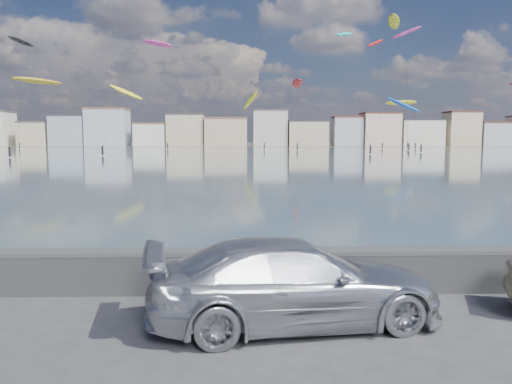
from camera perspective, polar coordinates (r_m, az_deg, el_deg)
The scene contains 18 objects.
ground at distance 9.18m, azimuth -5.87°, elevation -16.63°, with size 700.00×700.00×0.00m, color #333335.
bay_water at distance 99.99m, azimuth -1.84°, elevation 4.23°, with size 500.00×177.00×0.00m, color #364F56.
far_shore_strip at distance 208.46m, azimuth -1.63°, elevation 5.29°, with size 500.00×60.00×0.00m, color #4C473D.
seawall at distance 11.54m, azimuth -4.86°, elevation -8.74°, with size 400.00×0.36×1.08m.
far_buildings at distance 194.44m, azimuth -1.26°, elevation 7.00°, with size 240.79×13.26×14.60m.
car_silver at distance 9.69m, azimuth 4.42°, elevation -10.24°, with size 2.28×5.61×1.63m, color silver.
kitesurfer_0 at distance 174.04m, azimuth 16.26°, elevation 9.73°, with size 10.42×15.49×16.14m.
kitesurfer_1 at distance 122.57m, azimuth 10.06°, elevation 17.19°, with size 7.30×18.65×28.78m.
kitesurfer_3 at distance 162.39m, azimuth -0.65°, elevation 10.35°, with size 7.98×18.90×18.60m.
kitesurfer_4 at distance 136.71m, azimuth 15.51°, elevation 18.15°, with size 6.89×19.20×34.19m.
kitesurfer_5 at distance 111.10m, azimuth -23.76°, elevation 11.47°, with size 9.38×17.65×15.70m.
kitesurfer_6 at distance 174.18m, azimuth 13.50°, elevation 16.06°, with size 8.22×14.33×36.49m.
kitesurfer_9 at distance 178.31m, azimuth 16.79°, elevation 16.93°, with size 10.17×12.60×40.01m.
kitesurfer_10 at distance 143.77m, azimuth 4.70°, elevation 12.17°, with size 3.28×11.02×20.18m.
kitesurfer_11 at distance 114.22m, azimuth -14.64°, elevation 10.86°, with size 7.44×17.36×15.47m.
kitesurfer_14 at distance 182.48m, azimuth -25.27°, elevation 15.19°, with size 6.18×15.34×35.25m.
kitesurfer_15 at distance 147.79m, azimuth 16.40°, elevation 9.52°, with size 10.04×10.66×15.55m.
kitesurfer_16 at distance 163.57m, azimuth -11.17°, elevation 16.17°, with size 9.53×10.70×34.17m.
Camera 1 is at (0.69, -8.43, 3.57)m, focal length 35.00 mm.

